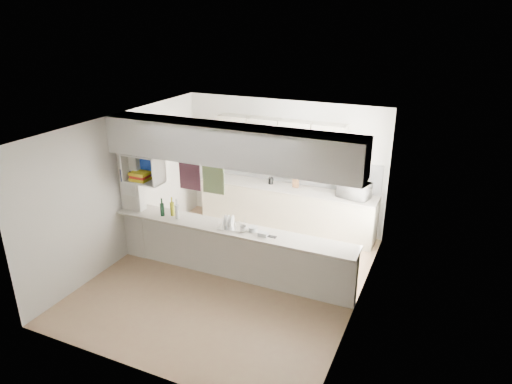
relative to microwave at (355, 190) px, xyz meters
The scene contains 16 objects.
floor 2.82m from the microwave, 126.44° to the right, with size 4.80×4.80×0.00m, color tan.
ceiling 3.02m from the microwave, 126.44° to the right, with size 4.80×4.80×0.00m, color white.
wall_back 1.59m from the microwave, 168.81° to the left, with size 4.20×4.20×0.00m, color silver.
wall_left 4.21m from the microwave, 150.13° to the right, with size 4.80×4.80×0.00m, color silver.
wall_right 2.18m from the microwave, 75.19° to the right, with size 4.80×4.80×0.00m, color silver.
servery_partition 2.77m from the microwave, 129.40° to the right, with size 4.20×0.50×2.60m.
cubby_shelf 3.84m from the microwave, 145.29° to the right, with size 0.65×0.35×0.50m.
kitchen_run 1.41m from the microwave, behind, with size 3.60×0.63×2.24m.
microwave is the anchor object (origin of this frame).
bowl 0.19m from the microwave, 37.52° to the left, with size 0.26×0.26×0.06m, color navy.
dish_rack 2.59m from the microwave, 126.34° to the right, with size 0.44×0.37×0.21m.
cup 2.50m from the microwave, 120.70° to the right, with size 0.11×0.11×0.09m, color white.
wine_bottles 3.40m from the microwave, 141.34° to the right, with size 0.37×0.15×0.35m.
plastic_tubs 2.35m from the microwave, 116.70° to the right, with size 0.49×0.23×0.07m.
utensil_jar 1.72m from the microwave, behind, with size 0.10×0.10×0.14m, color black.
knife_block 1.19m from the microwave, behind, with size 0.11×0.09×0.22m, color brown.
Camera 1 is at (3.10, -5.91, 4.13)m, focal length 32.00 mm.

